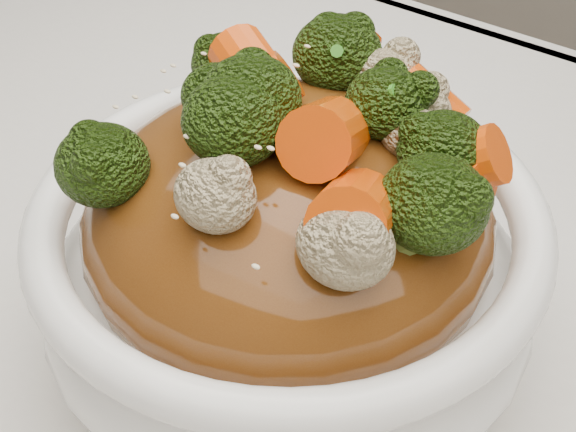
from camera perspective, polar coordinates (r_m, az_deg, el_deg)
The scene contains 7 objects.
bowl at distance 0.39m, azimuth -0.00°, elevation -4.00°, with size 0.24×0.24×0.09m, color white, non-canonical shape.
sauce_base at distance 0.37m, azimuth -0.00°, elevation -0.39°, with size 0.19×0.19×0.10m, color #5A2F0F.
carrots at distance 0.33m, azimuth -0.00°, elevation 8.71°, with size 0.19×0.19×0.05m, color #DF4907, non-canonical shape.
broccoli at distance 0.33m, azimuth -0.00°, elevation 8.55°, with size 0.19×0.19×0.05m, color black, non-canonical shape.
cauliflower at distance 0.33m, azimuth -0.00°, elevation 8.23°, with size 0.19×0.19×0.04m, color tan, non-canonical shape.
scallions at distance 0.33m, azimuth -0.00°, elevation 8.88°, with size 0.14×0.14×0.02m, color #34891F, non-canonical shape.
sesame_seeds at distance 0.33m, azimuth -0.00°, elevation 8.88°, with size 0.17×0.17×0.01m, color beige, non-canonical shape.
Camera 1 is at (0.12, -0.20, 1.07)m, focal length 50.00 mm.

